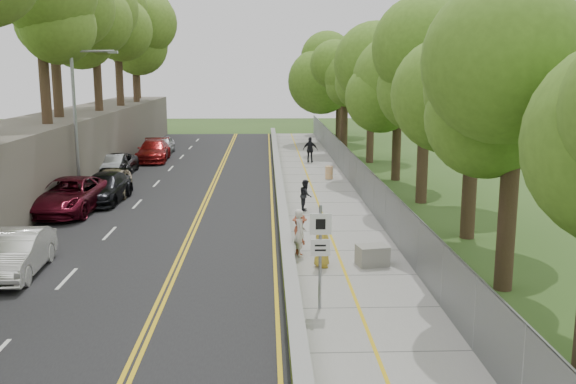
% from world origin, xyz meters
% --- Properties ---
extents(ground, '(140.00, 140.00, 0.00)m').
position_xyz_m(ground, '(0.00, 0.00, 0.00)').
color(ground, '#33511E').
rests_on(ground, ground).
extents(road, '(11.20, 66.00, 0.04)m').
position_xyz_m(road, '(-5.40, 15.00, 0.02)').
color(road, black).
rests_on(road, ground).
extents(sidewalk, '(4.20, 66.00, 0.05)m').
position_xyz_m(sidewalk, '(2.55, 15.00, 0.03)').
color(sidewalk, gray).
rests_on(sidewalk, ground).
extents(jersey_barrier, '(0.42, 66.00, 0.60)m').
position_xyz_m(jersey_barrier, '(0.25, 15.00, 0.30)').
color(jersey_barrier, '#A7E92C').
rests_on(jersey_barrier, ground).
extents(rock_embankment, '(5.00, 66.00, 4.00)m').
position_xyz_m(rock_embankment, '(-13.50, 15.00, 2.00)').
color(rock_embankment, '#595147').
rests_on(rock_embankment, ground).
extents(chainlink_fence, '(0.04, 66.00, 2.00)m').
position_xyz_m(chainlink_fence, '(4.65, 15.00, 1.00)').
color(chainlink_fence, slate).
rests_on(chainlink_fence, ground).
extents(trees_embankment, '(6.40, 66.00, 13.00)m').
position_xyz_m(trees_embankment, '(-13.00, 15.00, 10.50)').
color(trees_embankment, olive).
rests_on(trees_embankment, rock_embankment).
extents(trees_fenceside, '(7.00, 66.00, 14.00)m').
position_xyz_m(trees_fenceside, '(7.00, 15.00, 7.00)').
color(trees_fenceside, '#568524').
rests_on(trees_fenceside, ground).
extents(streetlight, '(2.52, 0.22, 8.00)m').
position_xyz_m(streetlight, '(-10.46, 14.00, 4.64)').
color(streetlight, gray).
rests_on(streetlight, ground).
extents(signpost, '(0.62, 0.09, 3.10)m').
position_xyz_m(signpost, '(1.05, -3.02, 1.96)').
color(signpost, gray).
rests_on(signpost, sidewalk).
extents(construction_barrel, '(0.49, 0.49, 0.81)m').
position_xyz_m(construction_barrel, '(3.50, 19.30, 0.45)').
color(construction_barrel, orange).
rests_on(construction_barrel, sidewalk).
extents(concrete_block, '(1.20, 0.99, 0.71)m').
position_xyz_m(concrete_block, '(3.28, 1.14, 0.41)').
color(concrete_block, gray).
rests_on(concrete_block, sidewalk).
extents(car_1, '(1.81, 4.58, 1.48)m').
position_xyz_m(car_1, '(-9.00, 0.51, 0.78)').
color(car_1, silver).
rests_on(car_1, road).
extents(car_2, '(3.23, 6.22, 1.67)m').
position_xyz_m(car_2, '(-10.08, 10.16, 0.88)').
color(car_2, '#4C0A17').
rests_on(car_2, road).
extents(car_3, '(2.35, 5.21, 1.48)m').
position_xyz_m(car_3, '(-9.00, 12.63, 0.78)').
color(car_3, black).
rests_on(car_3, road).
extents(car_4, '(2.11, 4.55, 1.51)m').
position_xyz_m(car_4, '(-9.00, 14.51, 0.79)').
color(car_4, tan).
rests_on(car_4, road).
extents(car_5, '(1.64, 4.12, 1.33)m').
position_xyz_m(car_5, '(-10.60, 21.41, 0.71)').
color(car_5, '#B4B8BC').
rests_on(car_5, road).
extents(car_6, '(2.41, 4.94, 1.35)m').
position_xyz_m(car_6, '(-10.39, 21.63, 0.72)').
color(car_6, black).
rests_on(car_6, road).
extents(car_7, '(2.47, 5.54, 1.58)m').
position_xyz_m(car_7, '(-9.00, 27.66, 0.83)').
color(car_7, maroon).
rests_on(car_7, road).
extents(car_8, '(1.73, 4.17, 1.41)m').
position_xyz_m(car_8, '(-9.00, 32.17, 0.75)').
color(car_8, '#B5B6B9').
rests_on(car_8, road).
extents(painter_0, '(0.57, 0.85, 1.72)m').
position_xyz_m(painter_0, '(1.45, 1.00, 0.91)').
color(painter_0, gold).
rests_on(painter_0, sidewalk).
extents(painter_1, '(0.50, 0.70, 1.79)m').
position_xyz_m(painter_1, '(0.75, 2.35, 0.95)').
color(painter_1, silver).
rests_on(painter_1, sidewalk).
extents(painter_2, '(0.63, 0.78, 1.53)m').
position_xyz_m(painter_2, '(1.45, 10.19, 0.82)').
color(painter_2, black).
rests_on(painter_2, sidewalk).
extents(painter_3, '(0.78, 1.10, 1.55)m').
position_xyz_m(painter_3, '(0.75, 2.54, 0.82)').
color(painter_3, '#9C462D').
rests_on(painter_3, sidewalk).
extents(person_far, '(1.17, 0.65, 1.89)m').
position_xyz_m(person_far, '(2.80, 26.57, 1.00)').
color(person_far, black).
rests_on(person_far, sidewalk).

